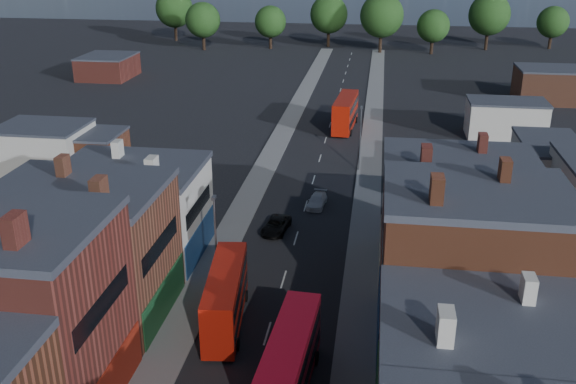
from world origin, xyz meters
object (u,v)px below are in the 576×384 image
(bus_0, at_px, (226,296))
(car_2, at_px, (276,225))
(bus_2, at_px, (345,112))
(bus_1, at_px, (290,362))
(car_3, at_px, (317,201))

(bus_0, relative_size, car_2, 2.18)
(bus_2, relative_size, car_2, 2.41)
(car_2, bearing_deg, bus_0, -86.83)
(bus_0, distance_m, car_2, 16.52)
(car_2, bearing_deg, bus_1, -71.70)
(bus_1, distance_m, car_2, 24.00)
(bus_2, height_order, car_2, bus_2)
(bus_0, relative_size, bus_2, 0.91)
(bus_1, relative_size, car_2, 2.20)
(bus_0, distance_m, bus_1, 9.15)
(bus_1, xyz_separation_m, bus_2, (-0.17, 60.37, 0.22))
(bus_2, distance_m, car_3, 30.06)
(bus_0, bearing_deg, bus_2, 77.59)
(bus_1, bearing_deg, car_3, 95.77)
(bus_0, distance_m, car_3, 23.79)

